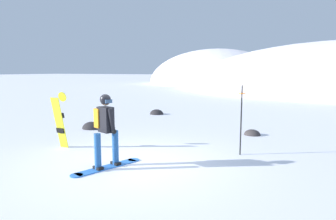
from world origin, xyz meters
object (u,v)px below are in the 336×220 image
Objects in this scene: piste_marker_near at (241,114)px; rock_mid at (157,114)px; spare_snowboard at (60,120)px; rock_small at (252,135)px; snowboarder_main at (105,129)px; rock_dark at (92,129)px.

rock_mid is (-5.33, 5.76, -1.09)m from piste_marker_near.
rock_small is at bearing 40.26° from spare_snowboard.
rock_small is at bearing 91.47° from piste_marker_near.
piste_marker_near is (4.88, 1.43, 0.26)m from spare_snowboard.
snowboarder_main is 4.99m from rock_dark.
piste_marker_near is at bearing -12.32° from rock_dark.
snowboarder_main reaches higher than rock_dark.
rock_dark is at bearing -167.13° from rock_small.
rock_mid is at bearing 82.13° from rock_dark.
snowboarder_main is 1.07× the size of spare_snowboard.
rock_small is (5.87, 1.34, 0.00)m from rock_dark.
piste_marker_near reaches higher than snowboarder_main.
rock_small is (-0.07, 2.64, -1.09)m from piste_marker_near.
spare_snowboard is at bearing -163.63° from piste_marker_near.
spare_snowboard is (-2.23, 0.90, -0.09)m from snowboarder_main.
piste_marker_near is at bearing -88.53° from rock_small.
rock_small is at bearing 62.60° from snowboarder_main.
rock_mid is 6.12m from rock_small.
piste_marker_near is at bearing 16.37° from spare_snowboard.
snowboarder_main reaches higher than rock_small.
spare_snowboard is at bearing 157.96° from snowboarder_main.
piste_marker_near is (2.65, 2.34, 0.17)m from snowboarder_main.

